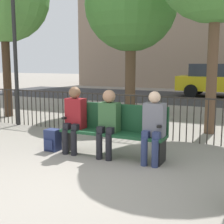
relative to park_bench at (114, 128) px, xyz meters
The scene contains 11 objects.
ground_plane 1.90m from the park_bench, 90.00° to the right, with size 80.00×80.00×0.00m, color gray.
park_bench is the anchor object (origin of this frame).
seated_person_0 0.77m from the park_bench, behind, with size 0.34×0.39×1.22m.
seated_person_1 0.22m from the park_bench, 109.78° to the right, with size 0.34×0.39×1.18m.
seated_person_2 0.80m from the park_bench, ahead, with size 0.34×0.39×1.19m.
backpack 1.24m from the park_bench, behind, with size 0.26×0.26×0.41m.
fence_railing 1.52m from the park_bench, 90.61° to the left, with size 9.01×0.03×0.95m.
tree_1 5.82m from the park_bench, 108.93° to the left, with size 2.97×2.97×4.98m.
lamp_post 4.28m from the park_bench, 157.56° to the left, with size 0.28×0.28×3.73m.
street_surface 10.18m from the park_bench, 90.00° to the left, with size 24.00×6.00×0.01m.
parked_car_0 11.11m from the park_bench, 87.43° to the left, with size 4.20×1.94×1.62m.
Camera 1 is at (2.29, -3.06, 1.63)m, focal length 50.00 mm.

